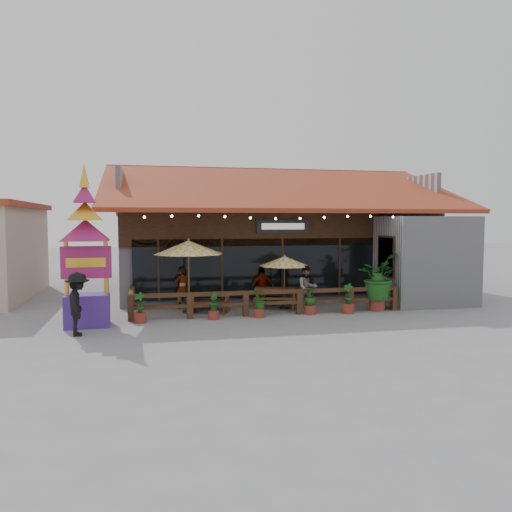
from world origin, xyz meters
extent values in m
plane|color=gray|center=(0.00, 0.00, 0.00)|extent=(100.00, 100.00, 0.00)
cube|color=#B7B7BC|center=(0.00, 7.00, 2.00)|extent=(14.00, 10.00, 4.00)
cube|color=#3C2613|center=(-1.50, 1.92, 3.20)|extent=(11.00, 0.16, 1.60)
cube|color=black|center=(-1.50, 1.90, 1.50)|extent=(10.00, 0.12, 2.40)
cube|color=#EFA26B|center=(-1.50, 2.10, 1.50)|extent=(9.80, 0.05, 2.20)
cube|color=#B7B7BC|center=(5.25, 0.65, 1.80)|extent=(3.50, 2.70, 3.60)
cube|color=red|center=(3.44, 0.50, 2.00)|extent=(0.06, 1.20, 1.50)
cube|color=#3C2613|center=(3.43, 0.50, 2.00)|extent=(0.04, 1.34, 1.64)
cube|color=#9C3523|center=(0.00, 3.50, 4.90)|extent=(15.50, 7.05, 2.37)
cube|color=#9C3523|center=(0.00, 10.50, 4.90)|extent=(15.50, 7.05, 2.37)
cube|color=#9C3523|center=(0.00, 7.00, 6.02)|extent=(15.50, 0.30, 0.12)
cube|color=#B7B7BC|center=(-7.00, 7.00, 4.70)|extent=(0.20, 9.00, 1.80)
cube|color=#B7B7BC|center=(7.00, 7.00, 4.70)|extent=(0.20, 9.00, 1.80)
cube|color=black|center=(-0.50, 1.80, 3.20)|extent=(2.20, 0.10, 0.55)
cube|color=silver|center=(-0.50, 1.74, 3.20)|extent=(1.80, 0.02, 0.25)
cube|color=#3C2613|center=(-5.50, 1.86, 1.50)|extent=(0.08, 0.08, 2.40)
cube|color=#3C2613|center=(-3.00, 1.86, 1.50)|extent=(0.08, 0.08, 2.40)
cube|color=#3C2613|center=(-0.50, 1.86, 1.50)|extent=(0.08, 0.08, 2.40)
cube|color=#3C2613|center=(2.00, 1.86, 1.50)|extent=(0.08, 0.08, 2.40)
sphere|color=#FFC68C|center=(-6.00, 0.08, 3.55)|extent=(0.09, 0.09, 0.09)
sphere|color=#FFC68C|center=(-5.05, 0.08, 3.59)|extent=(0.09, 0.09, 0.09)
sphere|color=#FFC68C|center=(-4.10, 0.08, 3.60)|extent=(0.09, 0.09, 0.09)
sphere|color=#FFC68C|center=(-3.15, 0.08, 3.57)|extent=(0.09, 0.09, 0.09)
sphere|color=#FFC68C|center=(-2.20, 0.08, 3.53)|extent=(0.09, 0.09, 0.09)
sphere|color=#FFC68C|center=(-1.25, 0.08, 3.50)|extent=(0.09, 0.09, 0.09)
sphere|color=#FFC68C|center=(-0.30, 0.08, 3.51)|extent=(0.09, 0.09, 0.09)
sphere|color=#FFC68C|center=(0.65, 0.08, 3.55)|extent=(0.09, 0.09, 0.09)
sphere|color=#FFC68C|center=(1.60, 0.08, 3.59)|extent=(0.09, 0.09, 0.09)
sphere|color=#FFC68C|center=(2.55, 0.08, 3.60)|extent=(0.09, 0.09, 0.09)
sphere|color=#FFC68C|center=(3.50, 0.08, 3.57)|extent=(0.09, 0.09, 0.09)
cube|color=#4C2D1B|center=(-6.50, -0.50, 0.45)|extent=(0.20, 0.20, 0.90)
cube|color=#4C2D1B|center=(-4.50, -0.50, 0.45)|extent=(0.20, 0.20, 0.90)
cube|color=#4C2D1B|center=(-2.50, -0.50, 0.45)|extent=(0.20, 0.20, 0.90)
cube|color=#4C2D1B|center=(-0.50, -0.50, 0.45)|extent=(0.20, 0.20, 0.90)
cube|color=#4C2D1B|center=(1.50, -0.50, 0.45)|extent=(0.20, 0.20, 0.90)
cube|color=#4C2D1B|center=(3.30, -0.50, 0.45)|extent=(0.20, 0.20, 0.90)
cube|color=#4C2D1B|center=(-1.60, -0.50, 0.85)|extent=(9.80, 0.16, 0.14)
cube|color=#4C2D1B|center=(-1.60, -0.50, 0.45)|extent=(9.80, 0.12, 0.12)
cube|color=#4C2D1B|center=(-6.50, 0.75, 0.85)|extent=(0.16, 2.50, 0.14)
cube|color=#4C2D1B|center=(-6.50, 1.90, 0.45)|extent=(0.20, 0.20, 0.90)
cylinder|color=brown|center=(-4.42, 0.67, 1.30)|extent=(0.07, 0.07, 2.61)
cone|color=yellow|center=(-4.42, 0.67, 2.44)|extent=(2.88, 2.88, 0.51)
sphere|color=brown|center=(-4.42, 0.67, 2.72)|extent=(0.11, 0.11, 0.11)
cylinder|color=black|center=(-4.42, 0.67, 0.03)|extent=(0.50, 0.50, 0.07)
cylinder|color=brown|center=(-0.71, 0.75, 0.99)|extent=(0.05, 0.05, 1.99)
cone|color=yellow|center=(-0.71, 0.75, 1.86)|extent=(2.62, 2.62, 0.39)
sphere|color=brown|center=(-0.71, 0.75, 2.07)|extent=(0.09, 0.09, 0.09)
cylinder|color=black|center=(-0.71, 0.75, 0.03)|extent=(0.38, 0.38, 0.05)
cube|color=brown|center=(-3.60, 0.70, 0.66)|extent=(1.55, 1.06, 0.05)
cube|color=brown|center=(-4.19, 0.89, 0.33)|extent=(0.26, 0.61, 0.66)
cube|color=brown|center=(-3.01, 0.51, 0.33)|extent=(0.26, 0.61, 0.66)
cube|color=brown|center=(-3.75, 0.24, 0.39)|extent=(1.42, 0.67, 0.04)
cube|color=brown|center=(-3.45, 1.16, 0.39)|extent=(1.42, 0.67, 0.04)
cube|color=brown|center=(-1.01, 0.95, 0.76)|extent=(1.79, 1.19, 0.06)
cube|color=brown|center=(-1.70, 1.15, 0.38)|extent=(0.28, 0.71, 0.76)
cube|color=brown|center=(-0.33, 0.75, 0.38)|extent=(0.28, 0.71, 0.76)
cube|color=brown|center=(-1.17, 0.41, 0.45)|extent=(1.65, 0.73, 0.05)
cube|color=brown|center=(-0.86, 1.49, 0.45)|extent=(1.65, 0.73, 0.05)
cube|color=#47258A|center=(-7.84, -1.06, 0.52)|extent=(1.43, 1.10, 1.04)
cube|color=#9D1D5D|center=(-7.84, -1.06, 2.09)|extent=(1.57, 0.28, 1.04)
cube|color=gold|center=(-7.84, -1.18, 2.09)|extent=(1.22, 0.08, 0.30)
cylinder|color=gold|center=(-8.45, -1.06, 1.91)|extent=(0.14, 0.14, 1.74)
cylinder|color=gold|center=(-7.24, -1.06, 1.91)|extent=(0.14, 0.14, 1.74)
pyramid|color=#9D1D5D|center=(-7.84, -1.06, 3.48)|extent=(2.17, 2.17, 0.70)
pyramid|color=gold|center=(-7.84, -1.06, 4.04)|extent=(1.54, 1.54, 0.61)
pyramid|color=#9D1D5D|center=(-7.84, -1.06, 4.60)|extent=(0.99, 0.99, 0.61)
pyramid|color=gold|center=(-7.84, -1.06, 5.26)|extent=(0.45, 0.45, 0.78)
cylinder|color=maroon|center=(2.61, -0.44, 0.22)|extent=(0.59, 0.59, 0.43)
imported|color=#215A19|center=(2.61, -0.44, 1.31)|extent=(2.04, 2.09, 1.76)
sphere|color=#215A19|center=(2.75, -0.54, 0.98)|extent=(0.59, 0.59, 0.59)
sphere|color=#215A19|center=(2.49, -0.30, 1.17)|extent=(0.51, 0.51, 0.51)
imported|color=#3C2613|center=(-4.61, 1.54, 0.81)|extent=(0.68, 0.55, 1.62)
imported|color=#3C2613|center=(0.03, 0.20, 0.86)|extent=(0.91, 0.75, 1.72)
imported|color=#3C2613|center=(-1.37, 1.68, 0.77)|extent=(0.91, 0.40, 1.55)
imported|color=black|center=(-7.96, -2.38, 0.95)|extent=(0.82, 1.29, 1.89)
cylinder|color=maroon|center=(-6.19, -0.86, 0.17)|extent=(0.42, 0.42, 0.34)
imported|color=#215A19|center=(-6.19, -0.86, 0.68)|extent=(0.41, 0.32, 0.69)
cylinder|color=maroon|center=(-3.70, -0.81, 0.15)|extent=(0.38, 0.38, 0.30)
imported|color=#215A19|center=(-3.70, -0.81, 0.61)|extent=(0.33, 0.38, 0.62)
cylinder|color=maroon|center=(-2.08, -0.80, 0.16)|extent=(0.39, 0.39, 0.32)
imported|color=#215A19|center=(-2.08, -0.80, 0.64)|extent=(0.75, 0.71, 0.65)
cylinder|color=maroon|center=(-0.12, -0.64, 0.17)|extent=(0.42, 0.42, 0.34)
imported|color=#215A19|center=(-0.12, -0.64, 0.68)|extent=(0.55, 0.55, 0.69)
cylinder|color=maroon|center=(1.31, -0.75, 0.18)|extent=(0.46, 0.46, 0.37)
imported|color=#215A19|center=(1.31, -0.75, 0.75)|extent=(0.46, 0.48, 0.76)
camera|label=1|loc=(-5.92, -17.85, 3.41)|focal=35.00mm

